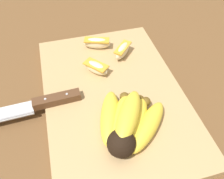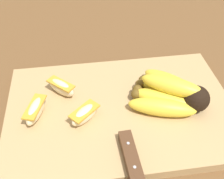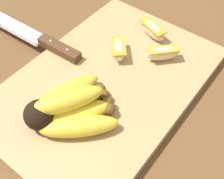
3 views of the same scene
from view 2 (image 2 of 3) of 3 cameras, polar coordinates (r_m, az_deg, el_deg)
The scene contains 6 objects.
ground_plane at distance 0.55m, azimuth 3.68°, elevation -5.62°, with size 6.00×6.00×0.00m, color brown.
cutting_board at distance 0.54m, azimuth 1.83°, elevation -4.36°, with size 0.45×0.30×0.02m, color tan.
banana_bunch at distance 0.54m, azimuth 12.24°, elevation -0.84°, with size 0.16×0.16×0.06m.
apple_wedge_near at distance 0.53m, azimuth -15.72°, elevation -4.17°, with size 0.04×0.07×0.03m.
apple_wedge_middle at distance 0.51m, azimuth -5.73°, elevation -5.14°, with size 0.06×0.06×0.03m.
apple_wedge_far at distance 0.56m, azimuth -10.58°, elevation 0.46°, with size 0.06×0.06×0.03m.
Camera 2 is at (-0.09, -0.35, 0.41)m, focal length 43.69 mm.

